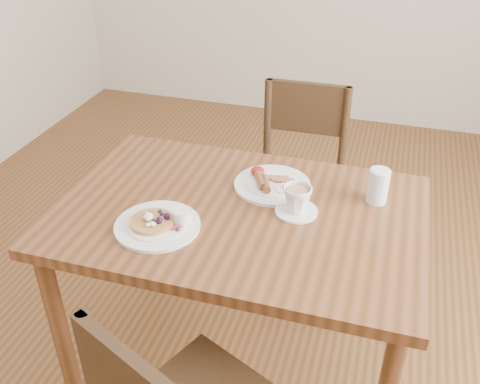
{
  "coord_description": "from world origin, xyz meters",
  "views": [
    {
      "loc": [
        0.42,
        -1.39,
        1.75
      ],
      "look_at": [
        0.0,
        0.0,
        0.82
      ],
      "focal_mm": 40.0,
      "sensor_mm": 36.0,
      "label": 1
    }
  ],
  "objects": [
    {
      "name": "ground",
      "position": [
        0.0,
        0.0,
        0.0
      ],
      "size": [
        5.0,
        5.0,
        0.0
      ],
      "primitive_type": "plane",
      "color": "#583619",
      "rests_on": "ground"
    },
    {
      "name": "dining_table",
      "position": [
        0.0,
        0.0,
        0.65
      ],
      "size": [
        1.2,
        0.8,
        0.75
      ],
      "color": "brown",
      "rests_on": "ground"
    },
    {
      "name": "chair_far",
      "position": [
        0.06,
        0.73,
        0.49
      ],
      "size": [
        0.43,
        0.43,
        0.88
      ],
      "rotation": [
        0.0,
        0.0,
        3.16
      ],
      "color": "#3E2616",
      "rests_on": "ground"
    },
    {
      "name": "pancake_plate",
      "position": [
        -0.22,
        -0.16,
        0.76
      ],
      "size": [
        0.27,
        0.27,
        0.06
      ],
      "color": "white",
      "rests_on": "dining_table"
    },
    {
      "name": "breakfast_plate",
      "position": [
        0.06,
        0.17,
        0.76
      ],
      "size": [
        0.27,
        0.27,
        0.04
      ],
      "color": "white",
      "rests_on": "dining_table"
    },
    {
      "name": "teacup_saucer",
      "position": [
        0.18,
        0.04,
        0.79
      ],
      "size": [
        0.14,
        0.14,
        0.1
      ],
      "color": "white",
      "rests_on": "dining_table"
    },
    {
      "name": "water_glass",
      "position": [
        0.42,
        0.18,
        0.81
      ],
      "size": [
        0.07,
        0.07,
        0.12
      ],
      "primitive_type": "cylinder",
      "color": "silver",
      "rests_on": "dining_table"
    }
  ]
}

